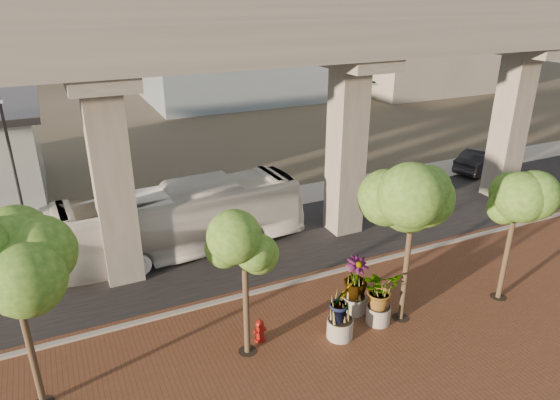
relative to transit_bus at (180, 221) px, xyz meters
name	(u,v)px	position (x,y,z in m)	size (l,w,h in m)	color
ground	(258,268)	(2.92, -3.19, -1.79)	(160.00, 160.00, 0.00)	#3D382C
brick_plaza	(346,373)	(2.92, -11.19, -1.76)	(70.00, 13.00, 0.06)	brown
asphalt_road	(244,250)	(2.92, -1.19, -1.77)	(90.00, 8.00, 0.04)	black
curb_strip	(275,287)	(2.92, -5.19, -1.71)	(70.00, 0.25, 0.16)	gray
far_sidewalk	(211,211)	(2.92, 4.31, -1.76)	(90.00, 3.00, 0.06)	gray
transit_viaduct	(239,112)	(2.92, -1.19, 5.49)	(72.00, 5.60, 12.40)	gray
transit_bus	(180,221)	(0.00, 0.00, 0.00)	(3.02, 12.86, 3.59)	silver
parked_car	(481,160)	(23.38, 2.81, -0.94)	(1.81, 5.21, 1.71)	black
fire_hydrant	(260,330)	(0.85, -8.26, -1.28)	(0.48, 0.43, 0.95)	maroon
planter_front	(380,292)	(5.64, -9.24, -0.28)	(2.17, 2.17, 2.39)	gray
planter_right	(356,280)	(5.14, -8.21, -0.20)	(2.37, 2.37, 2.53)	gray
planter_left	(341,304)	(3.75, -9.38, -0.23)	(2.26, 2.26, 2.48)	#ABA89A
street_tree_far_west	(11,266)	(-6.82, -8.21, 3.45)	(4.07, 4.07, 7.05)	#4C3D2B
street_tree_near_west	(244,247)	(0.17, -8.66, 2.67)	(3.04, 3.04, 5.81)	#4C3D2B
street_tree_near_east	(413,206)	(6.66, -9.42, 3.30)	(3.89, 3.89, 6.83)	#4C3D2B
street_tree_far_east	(517,202)	(11.51, -10.02, 2.81)	(3.17, 3.17, 6.01)	#4C3D2B
streetlamp_west	(13,166)	(-7.06, 3.15, 2.96)	(0.40, 1.18, 8.15)	#2B2B30
streetlamp_east	(364,130)	(12.87, 3.02, 2.56)	(0.37, 1.08, 7.44)	#2E2E33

